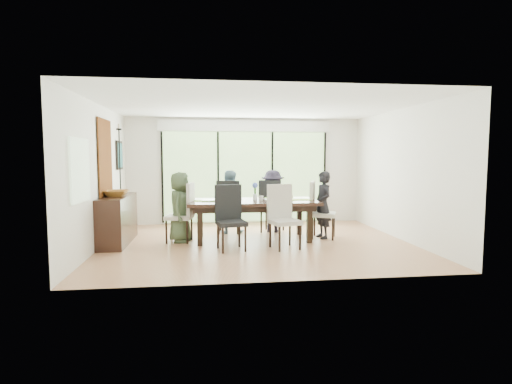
{
  "coord_description": "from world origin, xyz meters",
  "views": [
    {
      "loc": [
        -1.0,
        -7.77,
        1.71
      ],
      "look_at": [
        0.0,
        0.25,
        1.0
      ],
      "focal_mm": 28.0,
      "sensor_mm": 36.0,
      "label": 1
    }
  ],
  "objects": [
    {
      "name": "placemat_far_r",
      "position": [
        0.5,
        0.72,
        0.83
      ],
      "size": [
        0.48,
        0.35,
        0.01
      ],
      "primitive_type": "cube",
      "color": "#6F9E38",
      "rests_on": "table_top"
    },
    {
      "name": "foliage_left",
      "position": [
        -1.8,
        5.2,
        1.44
      ],
      "size": [
        3.2,
        3.2,
        3.2
      ],
      "primitive_type": "sphere",
      "color": "#14380F",
      "rests_on": "ground"
    },
    {
      "name": "rail_top",
      "position": [
        0.0,
        4.2,
        0.55
      ],
      "size": [
        6.0,
        0.08,
        0.06
      ],
      "primitive_type": "cube",
      "color": "#513822",
      "rests_on": "deck"
    },
    {
      "name": "mullion_c",
      "position": [
        0.7,
        2.46,
        1.2
      ],
      "size": [
        0.05,
        0.04,
        2.3
      ],
      "primitive_type": "cube",
      "color": "black",
      "rests_on": "wall_back"
    },
    {
      "name": "tablet_far_r",
      "position": [
        0.45,
        0.67,
        0.83
      ],
      "size": [
        0.26,
        0.19,
        0.01
      ],
      "primitive_type": "cube",
      "color": "black",
      "rests_on": "table_top"
    },
    {
      "name": "cup_a",
      "position": [
        -0.75,
        0.47,
        0.87
      ],
      "size": [
        0.19,
        0.19,
        0.11
      ],
      "primitive_type": "imported",
      "rotation": [
        0.0,
        0.0,
        0.82
      ],
      "color": "white",
      "rests_on": "table_top"
    },
    {
      "name": "candlestick_base",
      "position": [
        -2.76,
        0.71,
        0.96
      ],
      "size": [
        0.1,
        0.1,
        0.04
      ],
      "primitive_type": "cylinder",
      "color": "black",
      "rests_on": "sideboard"
    },
    {
      "name": "vase",
      "position": [
        -0.0,
        0.37,
        0.89
      ],
      "size": [
        0.09,
        0.09,
        0.13
      ],
      "primitive_type": "cylinder",
      "color": "silver",
      "rests_on": "table_top"
    },
    {
      "name": "book",
      "position": [
        0.2,
        0.37,
        0.83
      ],
      "size": [
        0.19,
        0.25,
        0.02
      ],
      "primitive_type": "imported",
      "rotation": [
        0.0,
        0.0,
        0.05
      ],
      "color": "white",
      "rests_on": "table_top"
    },
    {
      "name": "chair_far_left",
      "position": [
        -0.5,
        1.17,
        0.6
      ],
      "size": [
        0.56,
        0.56,
        1.21
      ],
      "primitive_type": null,
      "rotation": [
        0.0,
        0.0,
        3.02
      ],
      "color": "black",
      "rests_on": "floor"
    },
    {
      "name": "art_canvas",
      "position": [
        -2.95,
        1.7,
        1.75
      ],
      "size": [
        0.01,
        0.45,
        0.55
      ],
      "primitive_type": "cube",
      "color": "#1B5256",
      "rests_on": "wall_left"
    },
    {
      "name": "candlestick_shaft",
      "position": [
        -2.76,
        0.71,
        1.62
      ],
      "size": [
        0.03,
        0.03,
        1.31
      ],
      "primitive_type": "cylinder",
      "color": "black",
      "rests_on": "sideboard"
    },
    {
      "name": "wall_front",
      "position": [
        0.0,
        -2.51,
        1.35
      ],
      "size": [
        6.0,
        0.02,
        2.7
      ],
      "primitive_type": "cube",
      "color": "silver",
      "rests_on": "floor"
    },
    {
      "name": "table_apron",
      "position": [
        -0.05,
        0.32,
        0.69
      ],
      "size": [
        2.41,
        0.99,
        0.11
      ],
      "primitive_type": "cube",
      "color": "black",
      "rests_on": "floor"
    },
    {
      "name": "placemat_far_l",
      "position": [
        -0.5,
        0.72,
        0.83
      ],
      "size": [
        0.48,
        0.35,
        0.01
      ],
      "primitive_type": "cube",
      "color": "#70A139",
      "rests_on": "table_top"
    },
    {
      "name": "placemat_paper",
      "position": [
        -0.6,
        0.02,
        0.83
      ],
      "size": [
        0.48,
        0.35,
        0.01
      ],
      "primitive_type": "cube",
      "color": "white",
      "rests_on": "table_top"
    },
    {
      "name": "foliage_mid",
      "position": [
        0.4,
        5.8,
        1.8
      ],
      "size": [
        4.0,
        4.0,
        4.0
      ],
      "primitive_type": "sphere",
      "color": "#14380F",
      "rests_on": "ground"
    },
    {
      "name": "hyacinth_blooms",
      "position": [
        -0.0,
        0.37,
        1.13
      ],
      "size": [
        0.12,
        0.12,
        0.12
      ],
      "primitive_type": "sphere",
      "color": "#536CD0",
      "rests_on": "table_top"
    },
    {
      "name": "side_window",
      "position": [
        -2.97,
        -1.2,
        1.5
      ],
      "size": [
        0.02,
        0.9,
        1.0
      ],
      "primitive_type": "cube",
      "color": "#8CAD7F",
      "rests_on": "wall_left"
    },
    {
      "name": "wall_back",
      "position": [
        0.0,
        2.51,
        1.35
      ],
      "size": [
        6.0,
        0.02,
        2.7
      ],
      "primitive_type": "cube",
      "color": "silver",
      "rests_on": "floor"
    },
    {
      "name": "table_leg_fr",
      "position": [
        1.03,
        -0.11,
        0.38
      ],
      "size": [
        0.1,
        0.1,
        0.76
      ],
      "primitive_type": "cube",
      "color": "black",
      "rests_on": "floor"
    },
    {
      "name": "blinds_header",
      "position": [
        0.0,
        2.46,
        2.5
      ],
      "size": [
        4.4,
        0.06,
        0.28
      ],
      "primitive_type": "cube",
      "color": "white",
      "rests_on": "wall_back"
    },
    {
      "name": "table_leg_br",
      "position": [
        1.03,
        0.75,
        0.38
      ],
      "size": [
        0.1,
        0.1,
        0.76
      ],
      "primitive_type": "cube",
      "color": "black",
      "rests_on": "floor"
    },
    {
      "name": "floor",
      "position": [
        0.0,
        0.0,
        -0.01
      ],
      "size": [
        6.0,
        5.0,
        0.01
      ],
      "primitive_type": "cube",
      "color": "#9B5E3E",
      "rests_on": "ground"
    },
    {
      "name": "person_right_end",
      "position": [
        1.43,
        0.32,
        0.71
      ],
      "size": [
        0.52,
        0.72,
        1.41
      ],
      "primitive_type": "imported",
      "rotation": [
        0.0,
        0.0,
        -1.4
      ],
      "color": "black",
      "rests_on": "floor"
    },
    {
      "name": "laptop",
      "position": [
        -0.9,
        0.22,
        0.84
      ],
      "size": [
        0.4,
        0.29,
        0.03
      ],
      "primitive_type": "imported",
      "rotation": [
        0.0,
        0.0,
        0.17
      ],
      "color": "silver",
      "rests_on": "table_top"
    },
    {
      "name": "wall_left",
      "position": [
        -3.01,
        0.0,
        1.35
      ],
      "size": [
        0.02,
        5.0,
        2.7
      ],
      "primitive_type": "cube",
      "color": "silver",
      "rests_on": "floor"
    },
    {
      "name": "foliage_far",
      "position": [
        -0.6,
        6.5,
        1.62
      ],
      "size": [
        3.6,
        3.6,
        3.6
      ],
      "primitive_type": "sphere",
      "color": "#14380F",
      "rests_on": "ground"
    },
    {
      "name": "candle",
      "position": [
        -2.76,
        0.71,
        2.34
      ],
      "size": [
        0.04,
        0.04,
        0.1
      ],
      "primitive_type": "cylinder",
      "color": "silver",
      "rests_on": "sideboard"
    },
    {
      "name": "table_leg_bl",
      "position": [
        -1.13,
        0.75,
        0.38
      ],
      "size": [
        0.1,
        0.1,
        0.76
      ],
      "primitive_type": "cube",
      "color": "black",
      "rests_on": "floor"
    },
    {
      "name": "person_left_end",
      "position": [
        -1.53,
        0.32,
        0.71
      ],
      "size": [
        0.52,
        0.72,
        1.41
      ],
      "primitive_type": "imported",
      "rotation": [
        0.0,
        0.0,
        1.4
      ],
      "color": "#425438",
      "rests_on": "floor"
    },
    {
      "name": "chair_far_right",
      "position": [
        0.5,
        1.17,
        0.6
      ],
      "size": [
        0.67,
        0.67,
        1.21
      ],
      "primitive_type": null,
      "rotation": [
        0.0,
        0.0,
        2.72
      ],
      "color": "black",
      "rests_on": "floor"
    },
    {
      "name": "table_leg_fl",
      "position": [
        -1.13,
        -0.11,
        0.38
      ],
      "size": [
        0.1,
        0.1,
        0.76
      ],
      "primitive_type": "cube",
      "color": "black",
      "rests_on": "floor"
    },
    {
      "name": "candlestick_pan",
      "position": [
        -2.76,
        0.71,
        2.27
      ],
      "size": [
        0.1,
        0.1,
        0.03
      ],
      "primitive_type": "cylinder",
      "color": "black",
      "rests_on": "sideboard"
    },
    {
      "name": "papers",
      "position": [
        0.65,
        0.27,
        0.82
      ],
      "size": [
        0.33,
        0.24,
        0.0
      ],
      "primitive_type": "cube",
      "color": "white",
      "rests_on": "table_top"
    },
    {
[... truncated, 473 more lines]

